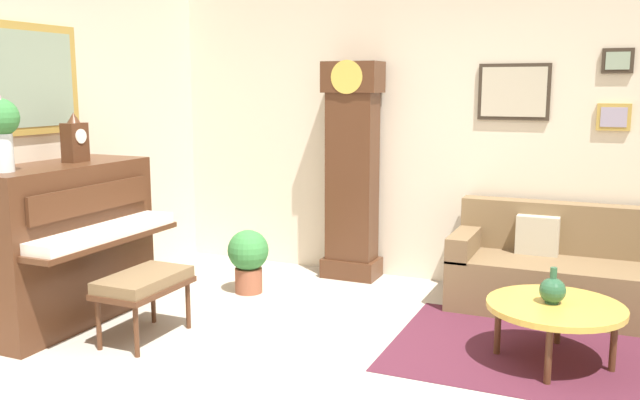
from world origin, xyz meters
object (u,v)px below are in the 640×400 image
Objects in this scene: couch at (573,273)px; green_jug at (553,290)px; grandfather_clock at (352,177)px; mantel_clock at (75,140)px; piano at (63,243)px; flower_vase at (0,126)px; piano_bench at (144,284)px; coffee_table at (555,308)px; potted_plant at (248,257)px.

couch is 7.92× the size of green_jug.
green_jug is at bearing -35.42° from grandfather_clock.
mantel_clock is 1.58× the size of green_jug.
flower_vase is at bearing -89.78° from piano.
mantel_clock is (0.00, 0.18, 0.78)m from piano.
piano is 6.00× the size of green_jug.
piano_bench is at bearing -4.57° from piano.
coffee_table is 1.52× the size of flower_vase.
potted_plant is (0.92, 1.02, -1.07)m from mantel_clock.
piano_bench is 2.31m from grandfather_clock.
grandfather_clock is 1.24m from potted_plant.
potted_plant is at bearing 61.63° from flower_vase.
piano is 0.80m from mantel_clock.
potted_plant is at bearing 168.15° from coffee_table.
flower_vase is at bearing -151.17° from piano_bench.
mantel_clock is at bearing -172.27° from coffee_table.
piano is 1.05m from flower_vase.
grandfather_clock is 2.47m from mantel_clock.
couch is (1.99, -0.21, -0.65)m from grandfather_clock.
mantel_clock reaches higher than piano.
coffee_table is at bearing 7.73° from mantel_clock.
green_jug is at bearing 158.45° from coffee_table.
couch is at bearing 34.38° from piano_bench.
flower_vase is (-3.52, -1.16, 1.16)m from coffee_table.
coffee_table is at bearing 10.61° from piano.
piano is at bearing 175.43° from piano_bench.
piano is 0.71× the size of grandfather_clock.
flower_vase reaches higher than coffee_table.
flower_vase reaches higher than piano_bench.
grandfather_clock reaches higher than green_jug.
couch is at bearing -5.94° from grandfather_clock.
mantel_clock is (-0.79, 0.25, 0.99)m from piano_bench.
coffee_table is 3.88m from flower_vase.
flower_vase is (0.00, -0.50, 0.92)m from piano.
couch is at bearing 27.20° from piano.
potted_plant is at bearing 168.25° from green_jug.
mantel_clock reaches higher than potted_plant.
potted_plant is at bearing -128.04° from grandfather_clock.
mantel_clock reaches higher than green_jug.
grandfather_clock reaches higher than piano.
piano is at bearing -127.68° from grandfather_clock.
piano is 4.02m from couch.
piano is 3.56m from green_jug.
mantel_clock is at bearing 89.23° from piano.
piano is 3.79× the size of mantel_clock.
green_jug reaches higher than coffee_table.
grandfather_clock is (0.78, 2.10, 0.56)m from piano_bench.
piano_bench is 1.29m from mantel_clock.
grandfather_clock is at bearing 51.96° from potted_plant.
piano_bench reaches higher than coffee_table.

